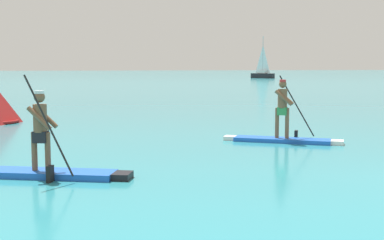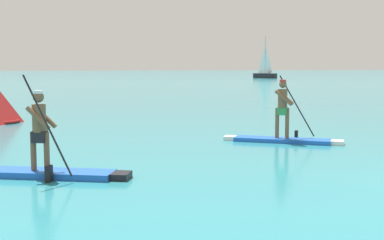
# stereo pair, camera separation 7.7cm
# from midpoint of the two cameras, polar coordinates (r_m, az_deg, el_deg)

# --- Properties ---
(paddleboarder_near_left) EXTENTS (3.21, 1.59, 1.99)m
(paddleboarder_near_left) POSITION_cam_midpoint_polar(r_m,az_deg,el_deg) (10.37, -15.60, -4.32)
(paddleboarder_near_left) COLOR blue
(paddleboarder_near_left) RESTS_ON ground
(paddleboarder_mid_center) EXTENTS (3.04, 2.07, 1.89)m
(paddleboarder_mid_center) POSITION_cam_midpoint_polar(r_m,az_deg,el_deg) (14.71, 10.11, -1.04)
(paddleboarder_mid_center) COLOR blue
(paddleboarder_mid_center) RESTS_ON ground
(sailboat_right_horizon) EXTENTS (3.44, 3.79, 7.05)m
(sailboat_right_horizon) POSITION_cam_midpoint_polar(r_m,az_deg,el_deg) (89.56, 8.04, 5.18)
(sailboat_right_horizon) COLOR black
(sailboat_right_horizon) RESTS_ON ground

